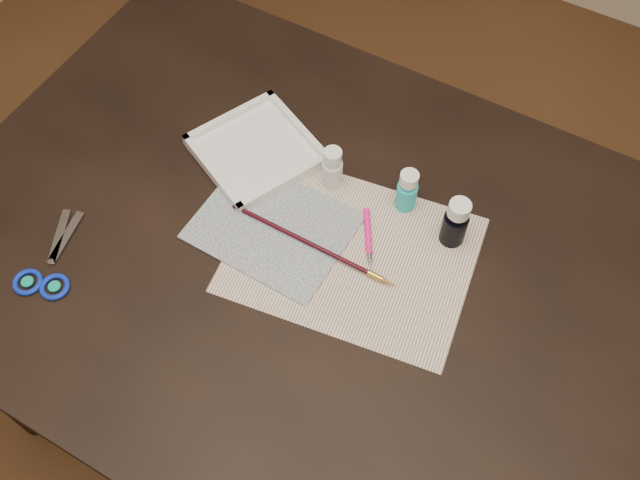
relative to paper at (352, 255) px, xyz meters
The scene contains 11 objects.
ground 0.76m from the paper, 147.83° to the right, with size 3.50×3.50×0.02m, color #422614.
table 0.38m from the paper, 147.83° to the right, with size 1.30×0.90×0.75m, color black.
paper is the anchor object (origin of this frame).
canvas 0.14m from the paper, behind, with size 0.25×0.20×0.00m, color black.
paint_bottle_white 0.15m from the paper, 131.75° to the left, with size 0.04×0.04×0.09m, color silver.
paint_bottle_cyan 0.14m from the paper, 76.39° to the left, with size 0.04×0.04×0.09m, color #20BAC4.
paint_bottle_navy 0.17m from the paper, 40.33° to the left, with size 0.04×0.04×0.10m, color black.
paintbrush 0.07m from the paper, 161.84° to the right, with size 0.31×0.01×0.01m, color black, non-canonical shape.
craft_knife 0.03m from the paper, 64.43° to the left, with size 0.13×0.01×0.01m, color #FF1783, non-canonical shape.
scissors 0.49m from the paper, 150.54° to the right, with size 0.19×0.09×0.01m, color silver, non-canonical shape.
palette_tray 0.27m from the paper, 157.96° to the left, with size 0.19×0.19×0.02m, color white.
Camera 1 is at (0.29, -0.51, 1.75)m, focal length 40.00 mm.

